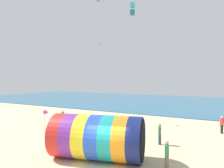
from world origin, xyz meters
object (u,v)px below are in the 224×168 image
(kite_magenta_parafoil, at_px, (100,43))
(beach_flag, at_px, (47,114))
(bystander_near_water, at_px, (63,117))
(bystander_far_left, at_px, (160,134))
(giant_inflatable_tube, at_px, (97,137))
(kite_handler, at_px, (167,154))
(bystander_mid_beach, at_px, (222,124))
(kite_cyan_box, at_px, (132,9))

(kite_magenta_parafoil, xyz_separation_m, beach_flag, (2.30, -11.26, -7.38))
(bystander_near_water, relative_size, beach_flag, 0.56)
(bystander_far_left, relative_size, beach_flag, 0.58)
(giant_inflatable_tube, xyz_separation_m, kite_handler, (4.45, 0.72, -0.60))
(kite_handler, height_order, bystander_far_left, kite_handler)
(giant_inflatable_tube, distance_m, kite_magenta_parafoil, 16.12)
(kite_magenta_parafoil, bearing_deg, bystander_mid_beach, 1.05)
(bystander_far_left, bearing_deg, kite_cyan_box, 179.08)
(kite_handler, height_order, bystander_near_water, kite_handler)
(kite_handler, xyz_separation_m, beach_flag, (-9.47, -0.39, 1.71))
(bystander_far_left, height_order, beach_flag, beach_flag)
(kite_handler, height_order, kite_cyan_box, kite_cyan_box)
(bystander_mid_beach, bearing_deg, giant_inflatable_tube, -119.77)
(bystander_near_water, bearing_deg, giant_inflatable_tube, -37.41)
(giant_inflatable_tube, xyz_separation_m, kite_cyan_box, (0.12, 5.31, 9.92))
(kite_handler, relative_size, bystander_near_water, 1.06)
(kite_handler, bearing_deg, bystander_far_left, 112.21)
(bystander_mid_beach, distance_m, beach_flag, 16.58)
(bystander_far_left, xyz_separation_m, beach_flag, (-7.61, -4.94, 1.72))
(kite_handler, distance_m, beach_flag, 9.63)
(beach_flag, bearing_deg, kite_cyan_box, 44.10)
(kite_magenta_parafoil, relative_size, bystander_mid_beach, 0.41)
(kite_handler, distance_m, bystander_mid_beach, 11.37)
(giant_inflatable_tube, bearing_deg, kite_handler, 9.17)
(giant_inflatable_tube, bearing_deg, bystander_mid_beach, 60.23)
(beach_flag, bearing_deg, kite_magenta_parafoil, 101.55)
(giant_inflatable_tube, distance_m, bystander_far_left, 5.90)
(kite_cyan_box, height_order, kite_magenta_parafoil, kite_cyan_box)
(kite_magenta_parafoil, relative_size, beach_flag, 0.24)
(bystander_near_water, xyz_separation_m, bystander_far_left, (12.73, -2.49, 0.05))
(kite_magenta_parafoil, bearing_deg, beach_flag, -78.45)
(kite_cyan_box, xyz_separation_m, bystander_far_left, (2.47, -0.04, -10.53))
(kite_magenta_parafoil, bearing_deg, kite_cyan_box, -40.17)
(kite_handler, bearing_deg, kite_cyan_box, 133.33)
(kite_cyan_box, height_order, bystander_far_left, kite_cyan_box)
(kite_handler, distance_m, bystander_near_water, 16.20)
(kite_cyan_box, bearing_deg, bystander_mid_beach, 44.49)
(kite_magenta_parafoil, xyz_separation_m, bystander_mid_beach, (14.10, 0.26, -9.07))
(kite_handler, xyz_separation_m, kite_magenta_parafoil, (-11.77, 10.87, 9.09))
(bystander_mid_beach, bearing_deg, kite_handler, -101.83)
(giant_inflatable_tube, distance_m, beach_flag, 5.15)
(kite_magenta_parafoil, bearing_deg, kite_handler, -42.72)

